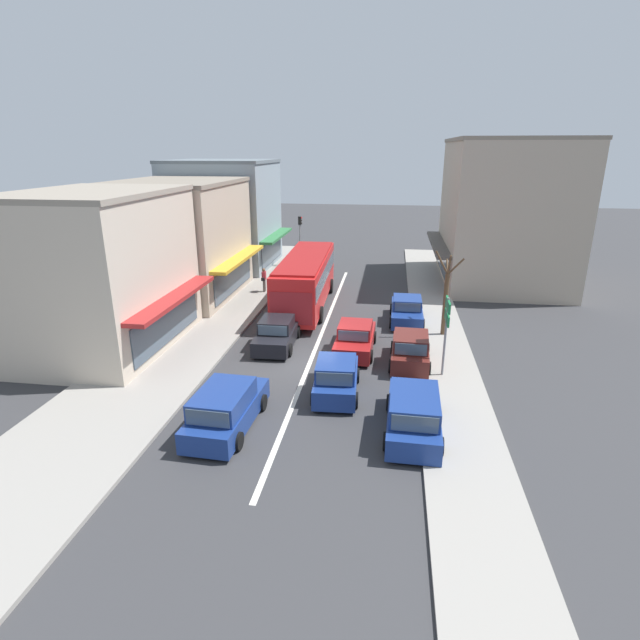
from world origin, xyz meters
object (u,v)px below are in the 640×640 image
at_px(pedestrian_with_handbag_near, 264,278).
at_px(hatchback_queue_gap_filler, 336,378).
at_px(traffic_light_downstreet, 300,233).
at_px(city_bus, 306,277).
at_px(wagon_behind_bus_near, 226,409).
at_px(street_tree_right, 446,298).
at_px(parked_hatchback_kerb_second, 410,350).
at_px(parked_wagon_kerb_front, 413,413).
at_px(sedan_queue_far_back, 277,333).
at_px(parked_sedan_kerb_third, 407,311).
at_px(directional_road_sign, 447,318).
at_px(sedan_behind_bus_mid, 355,339).

bearing_deg(pedestrian_with_handbag_near, hatchback_queue_gap_filler, -65.00).
bearing_deg(traffic_light_downstreet, city_bus, -77.86).
distance_m(hatchback_queue_gap_filler, traffic_light_downstreet, 23.39).
height_order(wagon_behind_bus_near, street_tree_right, street_tree_right).
bearing_deg(parked_hatchback_kerb_second, parked_wagon_kerb_front, -90.47).
distance_m(hatchback_queue_gap_filler, sedan_queue_far_back, 5.95).
relative_size(hatchback_queue_gap_filler, traffic_light_downstreet, 0.90).
bearing_deg(parked_sedan_kerb_third, directional_road_sign, -79.03).
bearing_deg(street_tree_right, parked_sedan_kerb_third, 131.68).
relative_size(traffic_light_downstreet, pedestrian_with_handbag_near, 2.58).
distance_m(sedan_queue_far_back, traffic_light_downstreet, 18.07).
height_order(sedan_queue_far_back, street_tree_right, street_tree_right).
height_order(sedan_queue_far_back, traffic_light_downstreet, traffic_light_downstreet).
xyz_separation_m(city_bus, parked_sedan_kerb_third, (6.21, -2.08, -1.22)).
bearing_deg(city_bus, directional_road_sign, -50.80).
relative_size(parked_sedan_kerb_third, directional_road_sign, 1.17).
relative_size(hatchback_queue_gap_filler, street_tree_right, 0.83).
relative_size(directional_road_sign, street_tree_right, 0.79).
bearing_deg(parked_sedan_kerb_third, city_bus, 161.44).
relative_size(sedan_behind_bus_mid, traffic_light_downstreet, 1.01).
bearing_deg(directional_road_sign, parked_hatchback_kerb_second, 139.34).
height_order(parked_hatchback_kerb_second, parked_sedan_kerb_third, parked_hatchback_kerb_second).
xyz_separation_m(hatchback_queue_gap_filler, parked_sedan_kerb_third, (2.98, 9.48, -0.05)).
relative_size(city_bus, street_tree_right, 2.39).
bearing_deg(traffic_light_downstreet, sedan_queue_far_back, -83.36).
distance_m(traffic_light_downstreet, pedestrian_with_handbag_near, 8.79).
distance_m(sedan_behind_bus_mid, traffic_light_downstreet, 19.09).
relative_size(hatchback_queue_gap_filler, sedan_behind_bus_mid, 0.89).
height_order(sedan_behind_bus_mid, parked_sedan_kerb_third, same).
bearing_deg(parked_wagon_kerb_front, wagon_behind_bus_near, -174.62).
bearing_deg(sedan_queue_far_back, traffic_light_downstreet, 96.64).
distance_m(traffic_light_downstreet, directional_road_sign, 22.70).
relative_size(sedan_behind_bus_mid, pedestrian_with_handbag_near, 2.60).
xyz_separation_m(city_bus, traffic_light_downstreet, (-2.38, 11.05, 0.97)).
relative_size(parked_wagon_kerb_front, traffic_light_downstreet, 1.08).
relative_size(wagon_behind_bus_near, parked_wagon_kerb_front, 1.01).
distance_m(parked_hatchback_kerb_second, directional_road_sign, 2.69).
xyz_separation_m(parked_hatchback_kerb_second, parked_sedan_kerb_third, (-0.04, 6.08, -0.05)).
bearing_deg(sedan_queue_far_back, sedan_behind_bus_mid, -2.54).
relative_size(traffic_light_downstreet, street_tree_right, 0.92).
height_order(sedan_behind_bus_mid, pedestrian_with_handbag_near, pedestrian_with_handbag_near).
relative_size(hatchback_queue_gap_filler, parked_wagon_kerb_front, 0.83).
relative_size(city_bus, sedan_queue_far_back, 2.58).
bearing_deg(street_tree_right, wagon_behind_bus_near, -128.74).
bearing_deg(pedestrian_with_handbag_near, city_bus, -36.84).
relative_size(parked_hatchback_kerb_second, pedestrian_with_handbag_near, 2.30).
distance_m(parked_hatchback_kerb_second, parked_sedan_kerb_third, 6.08).
bearing_deg(parked_hatchback_kerb_second, sedan_queue_far_back, 167.99).
bearing_deg(pedestrian_with_handbag_near, wagon_behind_bus_near, -80.10).
bearing_deg(wagon_behind_bus_near, parked_hatchback_kerb_second, 44.67).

